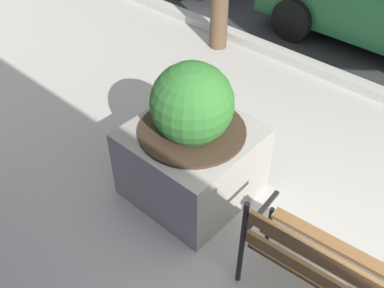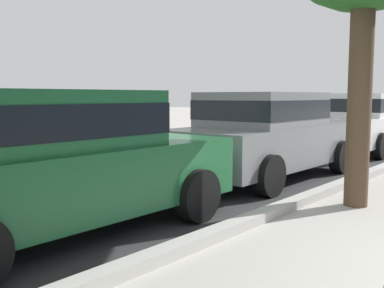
{
  "view_description": "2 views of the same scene",
  "coord_description": "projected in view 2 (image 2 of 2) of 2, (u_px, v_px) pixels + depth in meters",
  "views": [
    {
      "loc": [
        -0.03,
        -2.1,
        3.25
      ],
      "look_at": [
        -2.03,
        0.13,
        0.6
      ],
      "focal_mm": 40.86,
      "sensor_mm": 36.0,
      "label": 1
    },
    {
      "loc": [
        -4.37,
        0.16,
        1.5
      ],
      "look_at": [
        0.59,
        4.32,
        0.8
      ],
      "focal_mm": 41.81,
      "sensor_mm": 36.0,
      "label": 2
    }
  ],
  "objects": [
    {
      "name": "parked_car_green",
      "position": [
        53.0,
        158.0,
        4.76
      ],
      "size": [
        4.11,
        1.94,
        1.56
      ],
      "color": "#236638",
      "rests_on": "ground"
    },
    {
      "name": "parked_car_white",
      "position": [
        364.0,
        120.0,
        11.96
      ],
      "size": [
        4.11,
        1.94,
        1.56
      ],
      "color": "silver",
      "rests_on": "ground"
    },
    {
      "name": "street_surface",
      "position": [
        39.0,
        178.0,
        8.19
      ],
      "size": [
        60.0,
        9.0,
        0.01
      ],
      "primitive_type": "cube",
      "color": "#2D2D30",
      "rests_on": "ground"
    },
    {
      "name": "parked_car_grey",
      "position": [
        265.0,
        132.0,
        8.08
      ],
      "size": [
        4.11,
        1.94,
        1.56
      ],
      "color": "slate",
      "rests_on": "ground"
    },
    {
      "name": "curb_stone",
      "position": [
        253.0,
        219.0,
        5.24
      ],
      "size": [
        60.0,
        0.2,
        0.12
      ],
      "primitive_type": "cube",
      "color": "#B2AFA8",
      "rests_on": "ground"
    }
  ]
}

